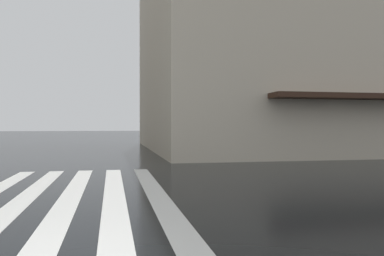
{
  "coord_description": "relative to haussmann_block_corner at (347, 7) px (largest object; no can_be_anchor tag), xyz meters",
  "views": [
    {
      "loc": [
        -4.45,
        -1.15,
        1.68
      ],
      "look_at": [
        9.27,
        -3.94,
        1.57
      ],
      "focal_mm": 36.99,
      "sensor_mm": 36.0,
      "label": 1
    }
  ],
  "objects": [
    {
      "name": "zebra_crossing",
      "position": [
        -18.35,
        18.26,
        -10.54
      ],
      "size": [
        13.0,
        4.5,
        0.01
      ],
      "color": "silver",
      "rests_on": "ground_plane"
    },
    {
      "name": "haussmann_block_corner",
      "position": [
        0.0,
        0.0,
        0.0
      ],
      "size": [
        20.92,
        29.58,
        21.55
      ],
      "color": "beige",
      "rests_on": "ground_plane"
    }
  ]
}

